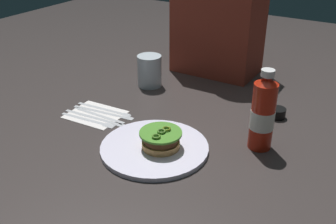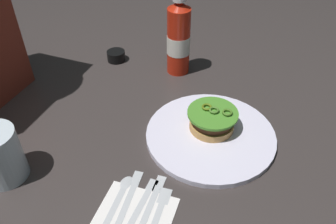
# 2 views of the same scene
# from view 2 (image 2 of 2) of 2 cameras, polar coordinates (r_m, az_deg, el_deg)

# --- Properties ---
(ground_plane) EXTENTS (3.00, 3.00, 0.00)m
(ground_plane) POSITION_cam_2_polar(r_m,az_deg,el_deg) (0.78, -0.80, -3.68)
(ground_plane) COLOR #38312F
(dinner_plate) EXTENTS (0.29, 0.29, 0.01)m
(dinner_plate) POSITION_cam_2_polar(r_m,az_deg,el_deg) (0.77, 7.09, -3.85)
(dinner_plate) COLOR white
(dinner_plate) RESTS_ON ground_plane
(burger_sandwich) EXTENTS (0.11, 0.11, 0.05)m
(burger_sandwich) POSITION_cam_2_polar(r_m,az_deg,el_deg) (0.77, 7.38, -1.31)
(burger_sandwich) COLOR tan
(burger_sandwich) RESTS_ON dinner_plate
(ketchup_bottle) EXTENTS (0.06, 0.06, 0.22)m
(ketchup_bottle) POSITION_cam_2_polar(r_m,az_deg,el_deg) (0.94, 1.77, 12.07)
(ketchup_bottle) COLOR red
(ketchup_bottle) RESTS_ON ground_plane
(condiment_cup) EXTENTS (0.05, 0.05, 0.03)m
(condiment_cup) POSITION_cam_2_polar(r_m,az_deg,el_deg) (1.04, -8.65, 9.24)
(condiment_cup) COLOR black
(condiment_cup) RESTS_ON ground_plane
(fork_utensil) EXTENTS (0.19, 0.03, 0.00)m
(fork_utensil) POSITION_cam_2_polar(r_m,az_deg,el_deg) (0.63, -2.22, -17.92)
(fork_utensil) COLOR silver
(fork_utensil) RESTS_ON napkin
(table_knife) EXTENTS (0.22, 0.03, 0.00)m
(table_knife) POSITION_cam_2_polar(r_m,az_deg,el_deg) (0.64, -3.74, -16.81)
(table_knife) COLOR silver
(table_knife) RESTS_ON napkin
(butter_knife) EXTENTS (0.20, 0.02, 0.00)m
(butter_knife) POSITION_cam_2_polar(r_m,az_deg,el_deg) (0.64, -5.40, -16.49)
(butter_knife) COLOR silver
(butter_knife) RESTS_ON napkin
(steak_knife) EXTENTS (0.22, 0.04, 0.00)m
(steak_knife) POSITION_cam_2_polar(r_m,az_deg,el_deg) (0.65, -7.37, -15.77)
(steak_knife) COLOR silver
(steak_knife) RESTS_ON napkin
(spoon_utensil) EXTENTS (0.20, 0.03, 0.00)m
(spoon_utensil) POSITION_cam_2_polar(r_m,az_deg,el_deg) (0.66, -8.85, -15.04)
(spoon_utensil) COLOR silver
(spoon_utensil) RESTS_ON napkin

